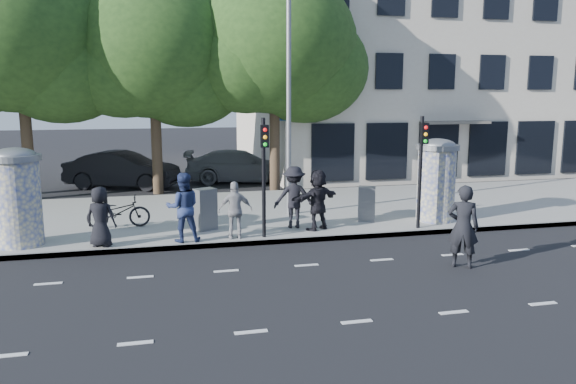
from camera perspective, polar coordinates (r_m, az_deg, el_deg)
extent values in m
plane|color=black|center=(12.77, 3.55, -9.28)|extent=(120.00, 120.00, 0.00)
cube|color=gray|center=(19.79, -2.72, -2.10)|extent=(40.00, 8.00, 0.15)
cube|color=slate|center=(16.03, -0.12, -4.97)|extent=(40.00, 0.10, 0.16)
cube|color=silver|center=(10.82, 7.00, -12.95)|extent=(32.00, 0.12, 0.01)
cube|color=silver|center=(14.05, 1.89, -7.45)|extent=(32.00, 0.12, 0.01)
cylinder|color=beige|center=(16.71, -25.76, -1.06)|extent=(1.20, 1.20, 2.30)
cylinder|color=slate|center=(16.54, -26.08, 3.13)|extent=(1.36, 1.36, 0.16)
ellipsoid|color=slate|center=(16.53, -26.10, 3.41)|extent=(1.10, 1.10, 0.38)
cylinder|color=beige|center=(18.66, 14.80, 0.67)|extent=(1.20, 1.20, 2.30)
cylinder|color=slate|center=(18.50, 14.97, 4.43)|extent=(1.36, 1.36, 0.16)
ellipsoid|color=slate|center=(18.50, 14.98, 4.67)|extent=(1.10, 1.10, 0.38)
cylinder|color=black|center=(15.84, -2.48, 1.40)|extent=(0.11, 0.11, 3.40)
cube|color=black|center=(15.53, -2.39, 5.68)|extent=(0.22, 0.14, 0.62)
cylinder|color=black|center=(17.37, 13.27, 1.90)|extent=(0.11, 0.11, 3.40)
cube|color=black|center=(17.09, 13.70, 5.80)|extent=(0.22, 0.14, 0.62)
cylinder|color=slate|center=(18.74, 0.07, 9.79)|extent=(0.16, 0.16, 8.00)
cylinder|color=#38281C|center=(24.61, -24.98, 4.73)|extent=(0.44, 0.44, 4.73)
ellipsoid|color=#1E3A15|center=(24.65, -25.71, 14.36)|extent=(7.20, 7.20, 6.12)
cylinder|color=#38281C|center=(24.32, -13.22, 4.97)|extent=(0.44, 0.44, 4.41)
ellipsoid|color=#1E3A15|center=(24.31, -13.59, 14.10)|extent=(6.80, 6.80, 5.78)
cylinder|color=#38281C|center=(24.43, -1.37, 5.47)|extent=(0.44, 0.44, 4.59)
ellipsoid|color=#1E3A15|center=(24.45, -1.41, 14.92)|extent=(7.00, 7.00, 5.95)
cube|color=#C1B4A1|center=(35.19, 13.25, 12.61)|extent=(20.00, 15.00, 12.00)
cube|color=black|center=(28.69, 19.62, 4.17)|extent=(18.00, 0.10, 2.60)
cube|color=#59544C|center=(27.26, 16.61, 6.80)|extent=(3.20, 0.90, 0.12)
cube|color=#194C8C|center=(24.75, 0.84, 7.62)|extent=(1.60, 0.06, 0.30)
imported|color=black|center=(15.79, -18.51, -2.40)|extent=(0.93, 0.77, 1.63)
imported|color=navy|center=(15.74, -10.61, -1.54)|extent=(0.94, 0.73, 1.93)
imported|color=black|center=(17.09, 0.61, -0.52)|extent=(1.31, 0.87, 1.89)
imported|color=#969598|center=(15.86, -5.37, -1.85)|extent=(0.99, 0.60, 1.64)
imported|color=black|center=(16.85, 3.03, -0.78)|extent=(1.80, 1.27, 1.84)
imported|color=black|center=(14.29, 17.36, -3.36)|extent=(0.89, 0.79, 2.05)
imported|color=black|center=(17.93, -16.83, -1.94)|extent=(0.66, 1.88, 0.98)
cube|color=slate|center=(17.06, -8.39, -1.74)|extent=(0.73, 0.65, 1.25)
cube|color=#5C5D60|center=(18.22, 7.99, -1.19)|extent=(0.64, 0.56, 1.12)
imported|color=black|center=(26.33, -16.44, 2.17)|extent=(3.45, 5.31, 1.65)
imported|color=slate|center=(27.12, -4.83, 2.64)|extent=(2.87, 5.54, 1.54)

